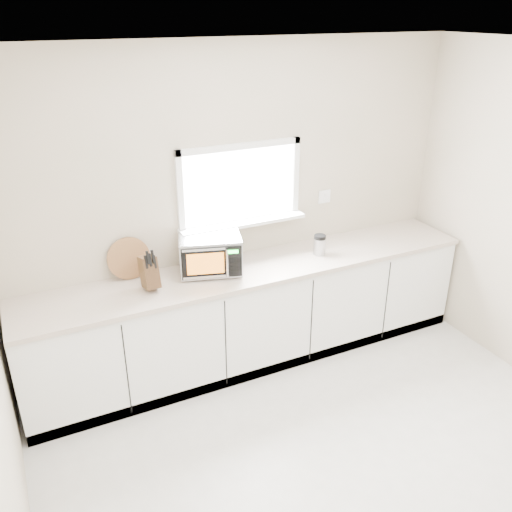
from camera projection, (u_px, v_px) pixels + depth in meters
ground at (366, 494)px, 3.54m from camera, size 4.00×4.00×0.00m
back_wall at (239, 205)px, 4.60m from camera, size 4.00×0.17×2.70m
cabinets at (254, 315)px, 4.75m from camera, size 3.92×0.60×0.88m
countertop at (255, 269)px, 4.55m from camera, size 3.92×0.64×0.04m
microwave at (210, 253)px, 4.39m from camera, size 0.58×0.51×0.32m
knife_block at (149, 271)px, 4.13m from camera, size 0.12×0.24×0.34m
cutting_board at (129, 258)px, 4.28m from camera, size 0.34×0.08×0.34m
coffee_grinder at (320, 245)px, 4.72m from camera, size 0.12×0.12×0.19m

